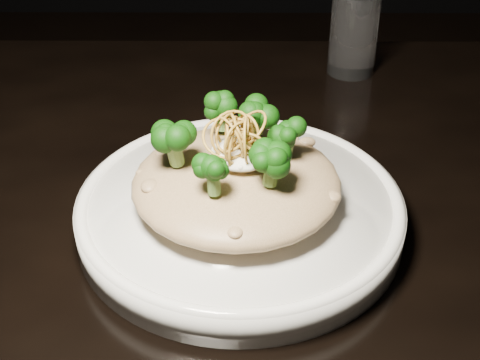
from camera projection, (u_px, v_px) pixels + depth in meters
table at (295, 251)px, 0.76m from camera, size 1.10×0.80×0.75m
plate at (240, 212)px, 0.65m from camera, size 0.32×0.32×0.03m
risotto at (236, 183)px, 0.63m from camera, size 0.20×0.20×0.04m
broccoli at (235, 134)px, 0.61m from camera, size 0.15×0.15×0.05m
cheese at (242, 153)px, 0.61m from camera, size 0.06×0.06×0.02m
shallots at (237, 128)px, 0.59m from camera, size 0.07×0.07×0.04m
drinking_glass at (354, 33)px, 0.92m from camera, size 0.08×0.08×0.11m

